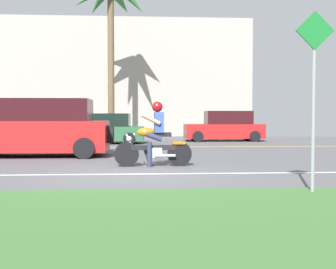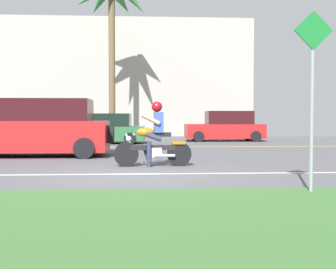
# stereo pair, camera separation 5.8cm
# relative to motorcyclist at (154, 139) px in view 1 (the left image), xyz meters

# --- Properties ---
(ground) EXTENTS (56.00, 30.00, 0.04)m
(ground) POSITION_rel_motorcyclist_xyz_m (-0.56, 1.42, -0.72)
(ground) COLOR #545459
(grass_median) EXTENTS (56.00, 3.80, 0.06)m
(grass_median) POSITION_rel_motorcyclist_xyz_m (-0.56, -5.68, -0.67)
(grass_median) COLOR #3D6B33
(grass_median) RESTS_ON ground
(lane_line_near) EXTENTS (50.40, 0.12, 0.01)m
(lane_line_near) POSITION_rel_motorcyclist_xyz_m (-0.56, -1.47, -0.70)
(lane_line_near) COLOR silver
(lane_line_near) RESTS_ON ground
(lane_line_far) EXTENTS (50.40, 0.12, 0.01)m
(lane_line_far) POSITION_rel_motorcyclist_xyz_m (-0.56, 7.10, -0.70)
(lane_line_far) COLOR yellow
(lane_line_far) RESTS_ON ground
(motorcyclist) EXTENTS (1.99, 0.65, 1.66)m
(motorcyclist) POSITION_rel_motorcyclist_xyz_m (0.00, 0.00, 0.00)
(motorcyclist) COLOR black
(motorcyclist) RESTS_ON ground
(suv_nearby) EXTENTS (4.74, 2.08, 1.85)m
(suv_nearby) POSITION_rel_motorcyclist_xyz_m (-3.66, 3.02, 0.20)
(suv_nearby) COLOR #AD1E1E
(suv_nearby) RESTS_ON ground
(parked_car_0) EXTENTS (3.94, 2.04, 1.52)m
(parked_car_0) POSITION_rel_motorcyclist_xyz_m (-7.36, 10.75, 0.01)
(parked_car_0) COLOR #232328
(parked_car_0) RESTS_ON ground
(parked_car_1) EXTENTS (4.52, 2.17, 1.45)m
(parked_car_1) POSITION_rel_motorcyclist_xyz_m (-2.37, 9.77, -0.02)
(parked_car_1) COLOR #2D663D
(parked_car_1) RESTS_ON ground
(parked_car_2) EXTENTS (4.17, 1.86, 1.61)m
(parked_car_2) POSITION_rel_motorcyclist_xyz_m (4.15, 11.57, 0.05)
(parked_car_2) COLOR #AD1E1E
(parked_car_2) RESTS_ON ground
(palm_tree_1) EXTENTS (4.40, 4.40, 9.23)m
(palm_tree_1) POSITION_rel_motorcyclist_xyz_m (-2.08, 13.11, 7.04)
(palm_tree_1) COLOR brown
(palm_tree_1) RESTS_ON ground
(street_sign) EXTENTS (0.62, 0.06, 2.93)m
(street_sign) POSITION_rel_motorcyclist_xyz_m (2.43, -4.16, 1.07)
(street_sign) COLOR gray
(street_sign) RESTS_ON ground
(building_far) EXTENTS (19.26, 4.00, 7.99)m
(building_far) POSITION_rel_motorcyclist_xyz_m (-2.42, 19.42, 3.29)
(building_far) COLOR #A8A399
(building_far) RESTS_ON ground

